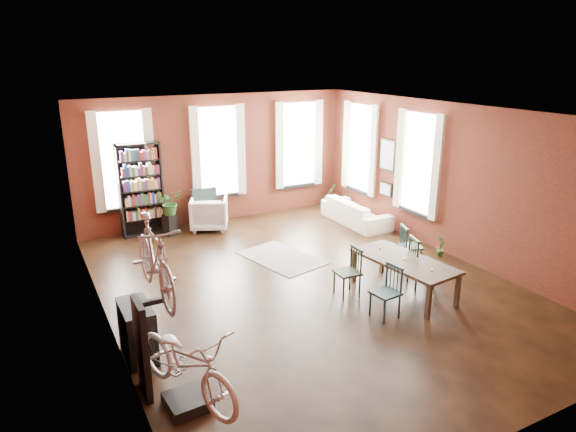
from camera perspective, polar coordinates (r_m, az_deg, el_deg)
room at (r=9.62m, az=1.64°, el=5.59°), size 9.00×9.04×3.22m
dining_table at (r=9.47m, az=12.68°, el=-6.59°), size 1.10×2.01×0.66m
dining_chair_a at (r=8.55m, az=10.77°, el=-8.36°), size 0.45×0.45×0.88m
dining_chair_b at (r=9.20m, az=6.60°, el=-6.21°), size 0.43×0.43×0.88m
dining_chair_c at (r=9.81m, az=14.67°, el=-4.94°), size 0.55×0.55×0.95m
dining_chair_d at (r=10.66m, az=13.52°, el=-3.28°), size 0.50×0.50×0.85m
bookshelf at (r=12.47m, az=-16.04°, el=2.83°), size 1.00×0.32×2.20m
white_armchair at (r=12.69m, az=-8.76°, el=0.50°), size 1.12×1.10×0.89m
cream_sofa at (r=13.08m, az=7.58°, el=0.90°), size 0.61×2.08×0.81m
striped_rug at (r=10.89m, az=-0.75°, el=-4.67°), size 1.50×2.00×0.01m
bike_trainer at (r=6.79m, az=-11.08°, el=-19.57°), size 0.54×0.54×0.15m
bike_wall_rack at (r=6.81m, az=-15.92°, el=-14.01°), size 0.16×0.60×1.30m
console_table at (r=7.72m, az=-16.39°, el=-12.17°), size 0.40×0.80×0.80m
plant_stand at (r=12.50m, az=-12.97°, el=-0.94°), size 0.34×0.34×0.51m
plant_by_sofa at (r=14.50m, az=4.67°, el=1.61°), size 0.49×0.73×0.30m
plant_small at (r=11.44m, az=16.54°, el=-3.90°), size 0.48×0.53×0.17m
bicycle_floor at (r=6.23m, az=-11.46°, el=-12.26°), size 0.93×1.14×1.86m
bicycle_hung at (r=6.22m, az=-14.82°, el=-1.84°), size 0.47×1.00×1.66m
plant_on_stand at (r=12.34m, az=-12.96°, el=1.20°), size 0.67×0.72×0.47m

